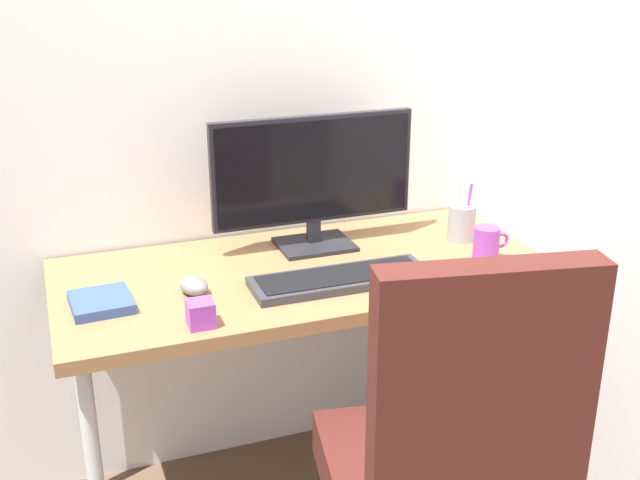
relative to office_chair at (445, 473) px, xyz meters
The scene contains 11 objects.
wall_back 1.32m from the office_chair, 93.82° to the left, with size 2.75×0.04×2.80m, color white.
wall_side_right 1.15m from the office_chair, 37.56° to the left, with size 0.04×2.05×2.80m, color white.
desk 0.70m from the office_chair, 95.68° to the left, with size 1.31×0.61×0.75m.
office_chair is the anchor object (origin of this frame).
monitor 0.93m from the office_chair, 88.92° to the left, with size 0.59×0.17×0.38m.
keyboard 0.59m from the office_chair, 91.03° to the left, with size 0.47×0.15×0.03m.
mouse 0.76m from the office_chair, 121.15° to the left, with size 0.06×0.09×0.04m, color slate.
pen_holder 0.89m from the office_chair, 58.92° to the left, with size 0.08×0.08×0.17m.
notebook 0.89m from the office_chair, 133.96° to the left, with size 0.14×0.15×0.03m, color #334C8C.
coffee_mug 0.74m from the office_chair, 53.05° to the left, with size 0.11×0.07×0.10m.
desk_clamp_accessory 0.64m from the office_chair, 131.82° to the left, with size 0.06×0.06×0.06m, color purple.
Camera 1 is at (-0.63, -1.83, 1.58)m, focal length 43.87 mm.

